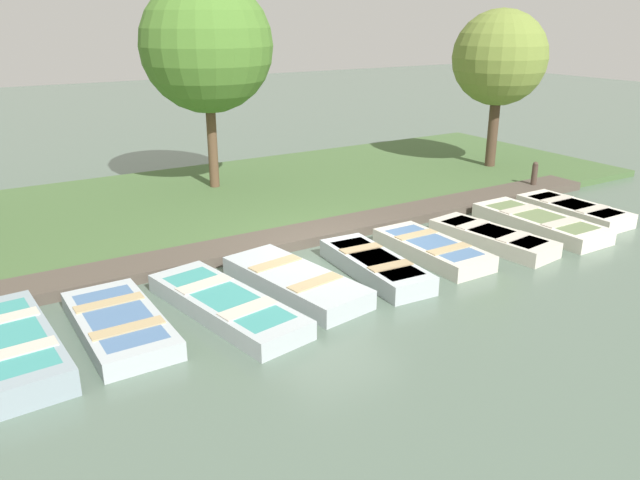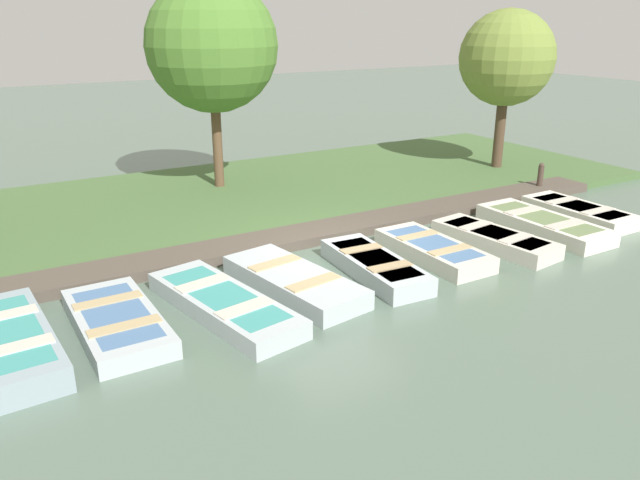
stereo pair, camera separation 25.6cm
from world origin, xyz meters
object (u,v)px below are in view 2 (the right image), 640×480
rowboat_2 (117,322)px  rowboat_4 (294,281)px  rowboat_3 (224,304)px  mooring_post_far (540,178)px  rowboat_9 (579,212)px  rowboat_8 (543,224)px  rowboat_1 (11,343)px  park_tree_left (212,46)px  rowboat_6 (433,250)px  park_tree_center (507,59)px  rowboat_7 (494,239)px  rowboat_5 (375,266)px

rowboat_2 → rowboat_4: rowboat_4 is taller
rowboat_3 → mooring_post_far: bearing=93.1°
rowboat_9 → rowboat_8: bearing=-82.5°
rowboat_1 → park_tree_left: 10.13m
rowboat_1 → rowboat_6: bearing=86.0°
rowboat_6 → park_tree_center: (-4.87, 6.75, 3.39)m
rowboat_2 → park_tree_left: bearing=146.3°
park_tree_left → rowboat_7: bearing=26.0°
rowboat_4 → park_tree_left: 8.22m
rowboat_4 → rowboat_6: rowboat_4 is taller
rowboat_3 → rowboat_4: 1.49m
rowboat_2 → rowboat_4: 3.22m
rowboat_2 → park_tree_left: (-7.08, 4.60, 3.88)m
rowboat_1 → rowboat_2: bearing=86.4°
rowboat_7 → park_tree_center: 7.95m
rowboat_2 → park_tree_center: (-4.81, 13.29, 3.40)m
rowboat_1 → rowboat_7: bearing=85.1°
rowboat_5 → rowboat_8: (-0.14, 4.96, -0.01)m
rowboat_4 → rowboat_9: size_ratio=1.17×
mooring_post_far → rowboat_6: bearing=-68.1°
rowboat_7 → rowboat_8: 1.75m
rowboat_5 → mooring_post_far: (-2.53, 7.53, 0.26)m
rowboat_5 → mooring_post_far: bearing=112.0°
rowboat_3 → rowboat_6: size_ratio=1.32×
rowboat_3 → rowboat_7: bearing=79.9°
rowboat_6 → park_tree_left: bearing=-165.2°
rowboat_3 → rowboat_5: (-0.05, 3.19, 0.02)m
rowboat_3 → park_tree_left: size_ratio=0.62×
rowboat_6 → rowboat_1: bearing=-90.8°
mooring_post_far → park_tree_center: (-2.49, 0.82, 3.12)m
mooring_post_far → park_tree_center: bearing=161.8°
rowboat_6 → rowboat_9: rowboat_9 is taller
park_tree_left → rowboat_4: bearing=-11.0°
rowboat_1 → park_tree_center: park_tree_center is taller
rowboat_5 → park_tree_left: size_ratio=0.49×
rowboat_5 → park_tree_center: bearing=124.4°
rowboat_2 → rowboat_9: bearing=90.0°
rowboat_9 → park_tree_left: bearing=-136.0°
mooring_post_far → park_tree_left: (-4.76, -7.87, 3.60)m
rowboat_9 → rowboat_5: bearing=-87.4°
rowboat_6 → rowboat_4: bearing=-90.6°
rowboat_4 → rowboat_9: 8.20m
rowboat_1 → rowboat_4: rowboat_1 is taller
rowboat_2 → rowboat_6: 6.54m
rowboat_7 → rowboat_8: (-0.15, 1.74, 0.01)m
rowboat_6 → park_tree_center: park_tree_center is taller
rowboat_5 → rowboat_9: bearing=96.5°
rowboat_6 → rowboat_3: bearing=-88.1°
rowboat_2 → rowboat_5: rowboat_5 is taller
rowboat_6 → mooring_post_far: mooring_post_far is taller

